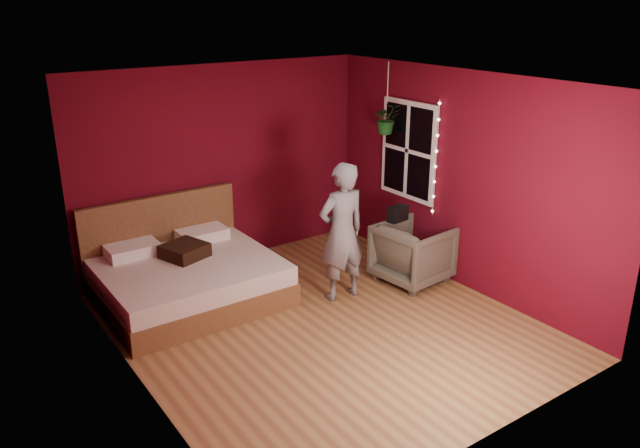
# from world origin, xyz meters

# --- Properties ---
(floor) EXTENTS (4.50, 4.50, 0.00)m
(floor) POSITION_xyz_m (0.00, 0.00, 0.00)
(floor) COLOR olive
(floor) RESTS_ON ground
(room_walls) EXTENTS (4.04, 4.54, 2.62)m
(room_walls) POSITION_xyz_m (0.00, 0.00, 1.68)
(room_walls) COLOR #580916
(room_walls) RESTS_ON ground
(window) EXTENTS (0.05, 0.97, 1.27)m
(window) POSITION_xyz_m (1.97, 0.90, 1.50)
(window) COLOR white
(window) RESTS_ON room_walls
(fairy_lights) EXTENTS (0.04, 0.04, 1.45)m
(fairy_lights) POSITION_xyz_m (1.94, 0.37, 1.50)
(fairy_lights) COLOR silver
(fairy_lights) RESTS_ON room_walls
(bed) EXTENTS (1.98, 1.68, 1.09)m
(bed) POSITION_xyz_m (-0.95, 1.45, 0.28)
(bed) COLOR brown
(bed) RESTS_ON ground
(person) EXTENTS (0.62, 0.43, 1.65)m
(person) POSITION_xyz_m (0.57, 0.44, 0.82)
(person) COLOR slate
(person) RESTS_ON ground
(armchair) EXTENTS (0.89, 0.87, 0.74)m
(armchair) POSITION_xyz_m (1.57, 0.30, 0.37)
(armchair) COLOR #595546
(armchair) RESTS_ON ground
(handbag) EXTENTS (0.28, 0.16, 0.19)m
(handbag) POSITION_xyz_m (1.49, 0.53, 0.84)
(handbag) COLOR black
(handbag) RESTS_ON armchair
(throw_pillow) EXTENTS (0.56, 0.56, 0.16)m
(throw_pillow) POSITION_xyz_m (-0.91, 1.53, 0.57)
(throw_pillow) COLOR black
(throw_pillow) RESTS_ON bed
(hanging_plant) EXTENTS (0.44, 0.42, 0.91)m
(hanging_plant) POSITION_xyz_m (1.81, 1.17, 1.89)
(hanging_plant) COLOR silver
(hanging_plant) RESTS_ON room_walls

